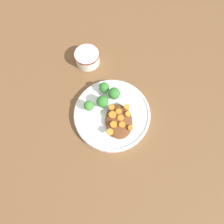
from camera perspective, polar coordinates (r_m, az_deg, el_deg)
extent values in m
plane|color=brown|center=(0.82, 0.00, -0.95)|extent=(4.00, 4.00, 0.00)
cylinder|color=white|center=(0.81, 0.00, -0.68)|extent=(0.28, 0.28, 0.02)
torus|color=white|center=(0.80, 0.00, -0.40)|extent=(0.28, 0.28, 0.01)
cylinder|color=white|center=(0.91, -6.47, 13.88)|extent=(0.10, 0.10, 0.05)
cylinder|color=maroon|center=(0.89, -6.63, 14.76)|extent=(0.10, 0.10, 0.01)
cylinder|color=white|center=(0.90, -6.58, 14.50)|extent=(0.08, 0.08, 0.01)
ellipsoid|color=brown|center=(0.77, 1.80, -2.41)|extent=(0.13, 0.10, 0.03)
cylinder|color=#7FA85B|center=(0.80, -2.44, 2.02)|extent=(0.02, 0.02, 0.03)
sphere|color=#337A2D|center=(0.78, -2.51, 2.75)|extent=(0.04, 0.04, 0.04)
cylinder|color=#759E51|center=(0.80, -5.94, 1.02)|extent=(0.01, 0.01, 0.02)
sphere|color=#3D8433|center=(0.78, -6.09, 1.64)|extent=(0.04, 0.04, 0.04)
cylinder|color=#759E51|center=(0.81, 0.54, 4.12)|extent=(0.02, 0.02, 0.02)
sphere|color=#337A2D|center=(0.79, 0.55, 4.88)|extent=(0.04, 0.04, 0.04)
cylinder|color=#7FA85B|center=(0.83, -2.01, 5.79)|extent=(0.02, 0.02, 0.02)
sphere|color=#337A2D|center=(0.81, -2.06, 6.46)|extent=(0.04, 0.04, 0.04)
cylinder|color=orange|center=(0.74, -0.53, -5.23)|extent=(0.02, 0.02, 0.01)
cylinder|color=orange|center=(0.77, 1.75, 0.13)|extent=(0.02, 0.02, 0.00)
cylinder|color=orange|center=(0.76, 2.24, -1.54)|extent=(0.02, 0.02, 0.00)
cylinder|color=orange|center=(0.75, 2.63, -3.33)|extent=(0.02, 0.02, 0.01)
cylinder|color=orange|center=(0.76, 0.01, -0.75)|extent=(0.03, 0.03, 0.00)
cylinder|color=orange|center=(0.77, 3.90, 1.34)|extent=(0.02, 0.02, 0.01)
cylinder|color=orange|center=(0.77, 0.19, 1.25)|extent=(0.02, 0.02, 0.01)
cylinder|color=orange|center=(0.75, 0.52, -3.29)|extent=(0.02, 0.02, 0.01)
cylinder|color=orange|center=(0.75, 4.87, -4.17)|extent=(0.02, 0.02, 0.01)
cylinder|color=orange|center=(0.76, 4.19, -0.56)|extent=(0.02, 0.02, 0.01)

